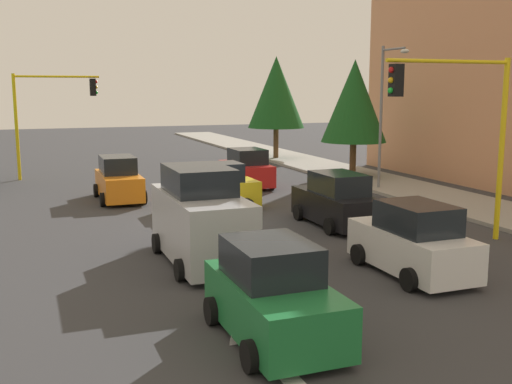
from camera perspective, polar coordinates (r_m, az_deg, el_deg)
The scene contains 15 objects.
ground_plane at distance 23.32m, azimuth -2.70°, elevation -2.65°, with size 120.00×120.00×0.00m, color #353538.
sidewalk_kerb at distance 32.29m, azimuth 12.43°, elevation 0.71°, with size 80.00×4.00×0.15m, color gray.
lane_arrow_near at distance 12.00m, azimuth 0.87°, elevation -14.74°, with size 2.40×1.10×1.10m.
traffic_signal_far_right at distance 35.71m, azimuth -18.79°, elevation 7.74°, with size 0.36×4.59×5.79m.
traffic_signal_near_left at distance 20.23m, azimuth 18.57°, elevation 6.97°, with size 0.36×4.59×5.95m.
street_lamp_curbside at distance 30.05m, azimuth 12.09°, elevation 8.26°, with size 2.15×0.28×7.00m.
tree_roadside_far at distance 42.98m, azimuth 1.91°, elevation 9.33°, with size 3.95×3.95×7.21m.
tree_roadside_mid at distance 34.22m, azimuth 9.22°, elevation 8.41°, with size 3.61×3.61×6.57m.
delivery_van_silver at distance 17.51m, azimuth -5.20°, elevation -2.52°, with size 4.80×2.22×2.77m.
car_yellow at distance 25.05m, azimuth -3.92°, elevation 0.28°, with size 2.07×3.62×1.98m.
car_black at distance 22.41m, azimuth 7.54°, elevation -0.89°, with size 4.19×2.01×1.98m.
car_white at distance 16.93m, azimuth 14.50°, elevation -4.56°, with size 3.99×2.01×1.98m.
car_green at distance 12.26m, azimuth 1.61°, elevation -9.71°, with size 3.84×2.08×1.98m.
car_red at distance 31.06m, azimuth -0.90°, elevation 2.12°, with size 3.84×2.07×1.98m.
car_orange at distance 28.04m, azimuth -12.77°, elevation 1.07°, with size 4.12×1.96×1.98m.
Camera 1 is at (21.67, -7.03, 4.96)m, focal length 42.61 mm.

